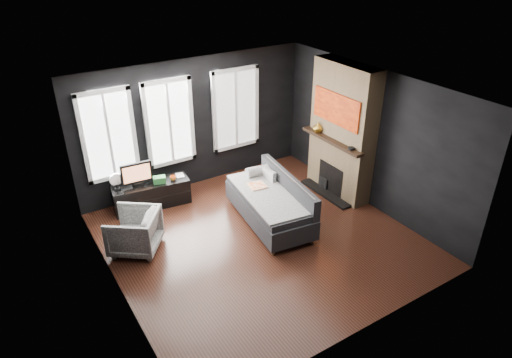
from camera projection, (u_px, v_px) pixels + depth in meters
floor at (260, 239)px, 8.09m from camera, size 5.00×5.00×0.00m
ceiling at (261, 92)px, 6.80m from camera, size 5.00×5.00×0.00m
wall_back at (194, 124)px, 9.31m from camera, size 5.00×0.02×2.70m
wall_left at (108, 217)px, 6.28m from camera, size 0.02×5.00×2.70m
wall_right at (372, 139)px, 8.62m from camera, size 0.02×5.00×2.70m
windows at (170, 78)px, 8.57m from camera, size 4.00×0.16×1.76m
fireplace at (342, 131)px, 8.97m from camera, size 0.70×1.62×2.70m
sofa at (269, 201)px, 8.40m from camera, size 1.29×2.18×0.89m
stripe_pillow at (269, 178)px, 8.76m from camera, size 0.10×0.36×0.35m
armchair at (134, 230)px, 7.66m from camera, size 1.05×1.06×0.80m
media_console at (152, 194)px, 8.97m from camera, size 1.52×0.64×0.51m
monitor at (136, 173)px, 8.65m from camera, size 0.61×0.17×0.54m
desk_fan at (116, 181)px, 8.55m from camera, size 0.25×0.25×0.35m
mug at (173, 178)px, 8.93m from camera, size 0.14×0.12×0.12m
book at (176, 172)px, 9.04m from camera, size 0.15×0.05×0.21m
storage_box at (159, 180)px, 8.83m from camera, size 0.27×0.21×0.13m
mantel_vase at (318, 127)px, 9.20m from camera, size 0.27×0.27×0.20m
mantel_clock at (352, 148)px, 8.49m from camera, size 0.14×0.14×0.04m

